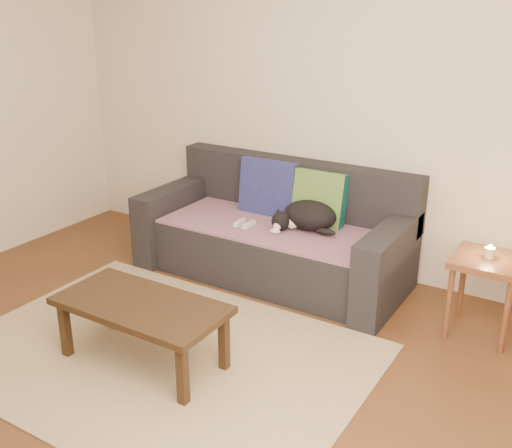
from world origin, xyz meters
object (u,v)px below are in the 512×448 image
object	(u,v)px
sofa	(275,237)
wii_remote_b	(240,222)
side_table	(487,272)
coffee_table	(141,310)
wii_remote_a	(249,225)
cat	(307,216)

from	to	relation	value
sofa	wii_remote_b	distance (m)	0.32
sofa	side_table	bearing A→B (deg)	-3.44
side_table	coffee_table	bearing A→B (deg)	-139.10
sofa	wii_remote_a	bearing A→B (deg)	-121.60
wii_remote_a	sofa	bearing A→B (deg)	-31.57
cat	sofa	bearing A→B (deg)	171.53
side_table	coffee_table	world-z (taller)	side_table
cat	wii_remote_b	world-z (taller)	cat
sofa	side_table	world-z (taller)	sofa
wii_remote_a	wii_remote_b	distance (m)	0.09
side_table	coffee_table	distance (m)	2.18
wii_remote_b	wii_remote_a	bearing A→B (deg)	-100.19
wii_remote_a	wii_remote_b	size ratio (longest dim) A/B	1.00
coffee_table	cat	bearing A→B (deg)	78.22
wii_remote_a	side_table	size ratio (longest dim) A/B	0.28
cat	wii_remote_a	world-z (taller)	cat
sofa	coffee_table	world-z (taller)	sofa
side_table	cat	bearing A→B (deg)	176.29
wii_remote_a	coffee_table	bearing A→B (deg)	-176.18
side_table	sofa	bearing A→B (deg)	176.56
wii_remote_a	coffee_table	size ratio (longest dim) A/B	0.15
wii_remote_b	coffee_table	bearing A→B (deg)	-179.93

